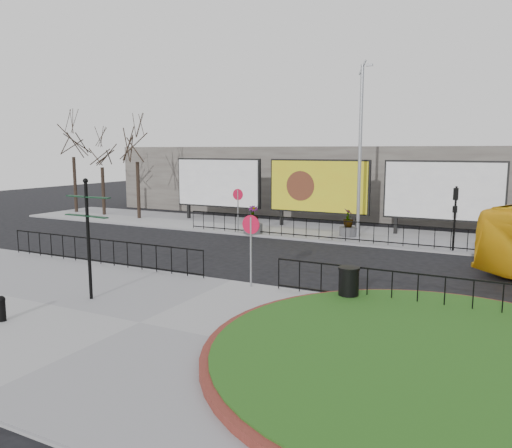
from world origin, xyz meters
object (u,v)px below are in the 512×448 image
Objects in this scene: lamp_post at (360,149)px; planter_a at (253,224)px; bollard at (1,307)px; planter_b at (348,226)px; fingerpost_sign at (88,227)px; litter_bin at (349,284)px; billboard_mid at (318,187)px.

lamp_post is 5.93× the size of planter_a.
bollard is 0.48× the size of planter_b.
planter_b is at bearing -180.00° from lamp_post.
fingerpost_sign is 8.24m from litter_bin.
litter_bin is 13.15m from planter_a.
planter_b is (3.79, 14.97, -1.73)m from fingerpost_sign.
planter_a is at bearing -162.28° from planter_b.
bollard is 18.17m from planter_b.
litter_bin is at bearing 37.25° from bollard.
billboard_mid is 5.63× the size of litter_bin.
planter_b is at bearing 75.99° from bollard.
billboard_mid reaches higher than litter_bin.
bollard is 0.65× the size of litter_bin.
planter_b is (5.01, 1.60, 0.03)m from planter_a.
fingerpost_sign reaches higher than litter_bin.
planter_a is 5.26m from planter_b.
lamp_post reaches higher than litter_bin.
planter_a is at bearing -125.39° from billboard_mid.
billboard_mid is at bearing 141.41° from planter_b.
bollard is 9.96m from litter_bin.
lamp_post is 12.68m from litter_bin.
litter_bin is (7.32, 3.37, -1.74)m from fingerpost_sign.
lamp_post is 18.81m from bollard.
lamp_post reaches higher than billboard_mid.
litter_bin is at bearing -75.53° from lamp_post.
billboard_mid is 8.67× the size of bollard.
billboard_mid is 16.99m from fingerpost_sign.
billboard_mid is 1.63× the size of fingerpost_sign.
billboard_mid is at bearing 146.75° from lamp_post.
billboard_mid is at bearing 113.85° from litter_bin.
bollard is 16.04m from planter_a.
bollard is 0.46× the size of planter_a.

